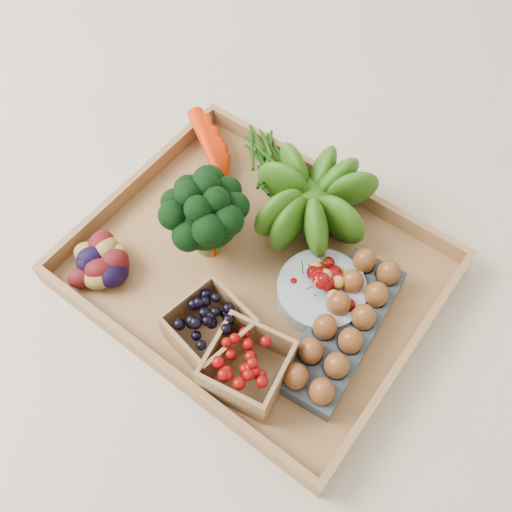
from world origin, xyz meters
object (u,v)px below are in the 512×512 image
Objects in this scene: broccoli at (206,227)px; cherry_bowl at (321,292)px; tray at (256,272)px; egg_carton at (342,329)px.

broccoli is 0.21m from cherry_bowl.
tray is 0.17m from egg_carton.
cherry_bowl is (0.20, 0.03, -0.04)m from broccoli.
broccoli is 0.27m from egg_carton.
egg_carton is (0.17, -0.01, 0.02)m from tray.
broccoli is 1.04× the size of cherry_bowl.
broccoli reaches higher than egg_carton.
egg_carton reaches higher than tray.
broccoli is at bearing -173.38° from tray.
broccoli reaches higher than cherry_bowl.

